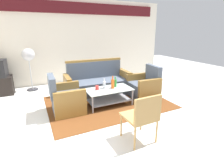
% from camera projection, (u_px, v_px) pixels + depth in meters
% --- Properties ---
extents(ground_plane, '(14.00, 14.00, 0.00)m').
position_uv_depth(ground_plane, '(121.00, 115.00, 3.77)').
color(ground_plane, white).
extents(wall_back, '(6.52, 0.19, 2.80)m').
position_uv_depth(wall_back, '(80.00, 39.00, 6.02)').
color(wall_back, silver).
rests_on(wall_back, ground).
extents(rug, '(2.91, 2.13, 0.01)m').
position_uv_depth(rug, '(108.00, 102.00, 4.41)').
color(rug, brown).
rests_on(rug, ground).
extents(couch, '(1.82, 0.80, 0.96)m').
position_uv_depth(couch, '(98.00, 84.00, 4.90)').
color(couch, '#4C5666').
rests_on(couch, rug).
extents(armchair_left, '(0.72, 0.78, 0.85)m').
position_uv_depth(armchair_left, '(66.00, 100.00, 3.85)').
color(armchair_left, '#4C5666').
rests_on(armchair_left, rug).
extents(armchair_right, '(0.74, 0.80, 0.85)m').
position_uv_depth(armchair_right, '(144.00, 87.00, 4.69)').
color(armchair_right, '#4C5666').
rests_on(armchair_right, rug).
extents(coffee_table, '(1.10, 0.60, 0.40)m').
position_uv_depth(coffee_table, '(109.00, 94.00, 4.20)').
color(coffee_table, silver).
rests_on(coffee_table, rug).
extents(bottle_clear, '(0.08, 0.08, 0.25)m').
position_uv_depth(bottle_clear, '(104.00, 85.00, 4.19)').
color(bottle_clear, silver).
rests_on(bottle_clear, coffee_table).
extents(bottle_orange, '(0.08, 0.08, 0.31)m').
position_uv_depth(bottle_orange, '(113.00, 84.00, 4.18)').
color(bottle_orange, '#D85919').
rests_on(bottle_orange, coffee_table).
extents(bottle_green, '(0.07, 0.07, 0.26)m').
position_uv_depth(bottle_green, '(115.00, 83.00, 4.31)').
color(bottle_green, '#2D8C38').
rests_on(bottle_green, coffee_table).
extents(cup, '(0.08, 0.08, 0.10)m').
position_uv_depth(cup, '(97.00, 88.00, 4.09)').
color(cup, red).
rests_on(cup, coffee_table).
extents(pedestal_fan, '(0.36, 0.36, 1.27)m').
position_uv_depth(pedestal_fan, '(28.00, 57.00, 5.06)').
color(pedestal_fan, '#2D2D33').
rests_on(pedestal_fan, ground).
extents(wicker_chair, '(0.49, 0.49, 0.84)m').
position_uv_depth(wicker_chair, '(142.00, 115.00, 2.72)').
color(wicker_chair, '#AD844C').
rests_on(wicker_chair, ground).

